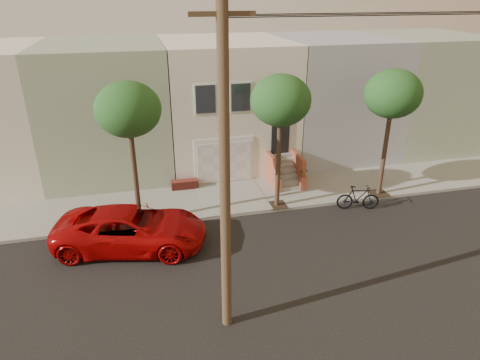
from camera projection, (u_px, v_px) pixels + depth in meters
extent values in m
plane|color=black|center=(283.00, 255.00, 17.08)|extent=(90.00, 90.00, 0.00)
cube|color=gray|center=(249.00, 196.00, 21.79)|extent=(40.00, 3.70, 0.15)
cube|color=beige|center=(225.00, 101.00, 25.53)|extent=(7.00, 8.00, 7.00)
cube|color=gray|center=(107.00, 107.00, 24.05)|extent=(6.50, 8.00, 7.00)
cube|color=gray|center=(329.00, 95.00, 27.00)|extent=(6.50, 8.00, 7.00)
cube|color=gray|center=(420.00, 89.00, 28.41)|extent=(6.50, 8.00, 7.00)
cube|color=silver|center=(224.00, 160.00, 22.72)|extent=(3.20, 0.12, 2.50)
cube|color=silver|center=(224.00, 162.00, 22.71)|extent=(2.90, 0.06, 2.20)
cube|color=gray|center=(232.00, 196.00, 21.56)|extent=(3.20, 3.70, 0.02)
cube|color=maroon|center=(185.00, 184.00, 22.38)|extent=(1.40, 0.45, 0.44)
cube|color=black|center=(280.00, 136.00, 22.88)|extent=(1.00, 0.06, 2.00)
cube|color=#3F4751|center=(206.00, 99.00, 21.11)|extent=(1.00, 0.06, 1.40)
cube|color=silver|center=(205.00, 99.00, 21.13)|extent=(1.15, 0.05, 1.55)
cube|color=#3F4751|center=(241.00, 97.00, 21.50)|extent=(1.00, 0.06, 1.40)
cube|color=silver|center=(241.00, 97.00, 21.52)|extent=(1.15, 0.05, 1.55)
cube|color=#3F4751|center=(275.00, 95.00, 21.89)|extent=(1.00, 0.06, 1.40)
cube|color=silver|center=(275.00, 95.00, 21.91)|extent=(1.15, 0.05, 1.55)
cube|color=gray|center=(290.00, 188.00, 22.23)|extent=(1.20, 0.28, 0.20)
cube|color=gray|center=(288.00, 182.00, 22.39)|extent=(1.20, 0.28, 0.20)
cube|color=gray|center=(286.00, 177.00, 22.56)|extent=(1.20, 0.28, 0.20)
cube|color=gray|center=(285.00, 171.00, 22.73)|extent=(1.20, 0.28, 0.20)
cube|color=gray|center=(283.00, 166.00, 22.89)|extent=(1.20, 0.28, 0.20)
cube|color=gray|center=(282.00, 161.00, 23.06)|extent=(1.20, 0.28, 0.20)
cube|color=gray|center=(280.00, 156.00, 23.23)|extent=(1.20, 0.28, 0.20)
cube|color=brown|center=(272.00, 171.00, 22.53)|extent=(0.18, 1.96, 1.60)
cube|color=brown|center=(297.00, 169.00, 22.84)|extent=(0.18, 1.96, 1.60)
cube|color=brown|center=(277.00, 185.00, 21.94)|extent=(0.35, 0.35, 0.70)
imported|color=#1F4D1B|center=(278.00, 175.00, 21.70)|extent=(0.40, 0.35, 0.45)
cube|color=brown|center=(303.00, 183.00, 22.24)|extent=(0.35, 0.35, 0.70)
imported|color=#1F4D1B|center=(304.00, 173.00, 22.01)|extent=(0.41, 0.35, 0.45)
cube|color=#2D2116|center=(140.00, 221.00, 19.28)|extent=(0.90, 0.90, 0.02)
cylinder|color=#352718|center=(136.00, 178.00, 18.43)|extent=(0.22, 0.22, 4.20)
ellipsoid|color=#1F4D1B|center=(128.00, 109.00, 17.19)|extent=(2.70, 2.57, 2.29)
cube|color=#2D2116|center=(277.00, 205.00, 20.69)|extent=(0.90, 0.90, 0.02)
cylinder|color=#352718|center=(278.00, 165.00, 19.84)|extent=(0.22, 0.22, 4.20)
ellipsoid|color=#1F4D1B|center=(281.00, 100.00, 18.60)|extent=(2.70, 2.57, 2.29)
cube|color=#2D2116|center=(378.00, 193.00, 21.89)|extent=(0.90, 0.90, 0.02)
cylinder|color=#352718|center=(384.00, 155.00, 21.03)|extent=(0.22, 0.22, 4.20)
ellipsoid|color=#1F4D1B|center=(393.00, 94.00, 19.79)|extent=(2.70, 2.57, 2.29)
cylinder|color=#432F1F|center=(225.00, 179.00, 11.55)|extent=(0.30, 0.30, 10.00)
cube|color=#432F1F|center=(222.00, 14.00, 9.84)|extent=(1.60, 0.12, 0.12)
imported|color=#A90608|center=(131.00, 229.00, 17.27)|extent=(6.53, 4.06, 1.68)
imported|color=black|center=(358.00, 198.00, 20.39)|extent=(2.12, 1.06, 1.22)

